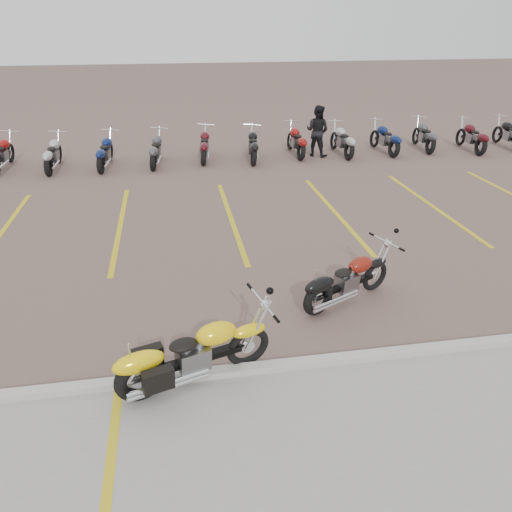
% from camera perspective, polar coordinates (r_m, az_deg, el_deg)
% --- Properties ---
extents(ground, '(100.00, 100.00, 0.00)m').
position_cam_1_polar(ground, '(8.96, 0.36, -4.91)').
color(ground, brown).
rests_on(ground, ground).
extents(curb, '(60.00, 0.18, 0.12)m').
position_cam_1_polar(curb, '(7.31, 3.20, -12.40)').
color(curb, '#ADAAA3').
rests_on(curb, ground).
extents(parking_stripes, '(38.00, 5.50, 0.01)m').
position_cam_1_polar(parking_stripes, '(12.53, -2.88, 4.34)').
color(parking_stripes, gold).
rests_on(parking_stripes, ground).
extents(yellow_cruiser, '(2.16, 0.79, 0.91)m').
position_cam_1_polar(yellow_cruiser, '(6.89, -7.45, -11.19)').
color(yellow_cruiser, black).
rests_on(yellow_cruiser, ground).
extents(flame_cruiser, '(1.83, 0.97, 0.81)m').
position_cam_1_polar(flame_cruiser, '(8.78, 10.14, -3.00)').
color(flame_cruiser, black).
rests_on(flame_cruiser, ground).
extents(person_b, '(1.10, 1.07, 1.78)m').
position_cam_1_polar(person_b, '(18.35, 7.03, 14.00)').
color(person_b, black).
rests_on(person_b, ground).
extents(bg_bike_row, '(20.49, 2.02, 1.10)m').
position_cam_1_polar(bg_bike_row, '(17.87, -0.61, 12.76)').
color(bg_bike_row, black).
rests_on(bg_bike_row, ground).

